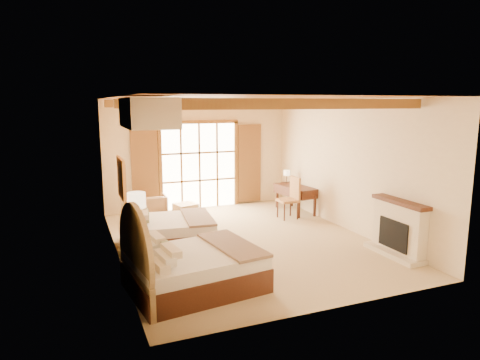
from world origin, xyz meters
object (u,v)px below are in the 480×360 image
desk (295,198)px  nightstand (141,254)px  bed_near (186,266)px  bed_far (161,229)px  armchair (153,207)px

desk → nightstand: bearing=-158.4°
bed_near → nightstand: bearing=106.9°
nightstand → desk: desk is taller
nightstand → desk: (4.82, 2.73, 0.11)m
bed_near → nightstand: size_ratio=3.89×
bed_far → desk: bearing=27.4°
bed_near → nightstand: 1.33m
armchair → nightstand: bearing=78.1°
bed_near → armchair: bed_near is taller
nightstand → bed_far: bearing=63.2°
bed_near → desk: (4.26, 3.94, -0.02)m
bed_near → armchair: size_ratio=3.21×
bed_far → desk: size_ratio=1.45×
bed_near → bed_far: 2.37m
bed_far → armchair: (0.26, 2.37, -0.06)m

